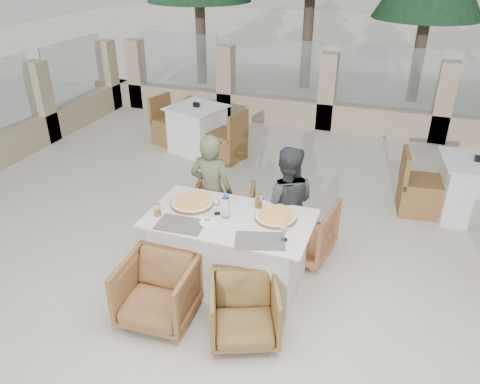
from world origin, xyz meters
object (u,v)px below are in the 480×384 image
(armchair_far_left, at_px, (224,215))
(diner_right, at_px, (286,205))
(pizza_left, at_px, (192,202))
(water_bottle, at_px, (226,206))
(armchair_near_left, at_px, (158,291))
(pizza_right, at_px, (276,216))
(wine_glass_centre, at_px, (217,206))
(diner_left, at_px, (212,192))
(olive_dish, at_px, (207,221))
(bg_table_b, at_px, (471,189))
(wine_glass_corner, at_px, (284,231))
(bg_table_a, at_px, (197,129))
(armchair_near_right, at_px, (244,311))
(armchair_far_right, at_px, (301,227))
(beer_glass_right, at_px, (258,200))
(beer_glass_left, at_px, (158,209))
(dining_table, at_px, (230,250))

(armchair_far_left, distance_m, diner_right, 0.84)
(pizza_left, xyz_separation_m, water_bottle, (0.41, -0.11, 0.10))
(armchair_far_left, xyz_separation_m, armchair_near_left, (-0.08, -1.44, -0.02))
(pizza_right, distance_m, wine_glass_centre, 0.58)
(pizza_right, relative_size, armchair_near_left, 0.60)
(diner_left, bearing_deg, pizza_right, 151.04)
(olive_dish, height_order, bg_table_b, olive_dish)
(olive_dish, height_order, diner_right, diner_right)
(armchair_near_left, xyz_separation_m, bg_table_b, (2.81, 2.97, 0.08))
(wine_glass_corner, xyz_separation_m, bg_table_a, (-2.34, 3.26, -0.48))
(armchair_near_right, bearing_deg, pizza_left, 114.30)
(water_bottle, height_order, armchair_far_right, water_bottle)
(water_bottle, bearing_deg, beer_glass_right, 51.14)
(beer_glass_left, relative_size, diner_left, 0.10)
(beer_glass_left, height_order, armchair_far_right, beer_glass_left)
(pizza_left, height_order, water_bottle, water_bottle)
(dining_table, relative_size, diner_left, 1.19)
(wine_glass_centre, distance_m, beer_glass_left, 0.58)
(armchair_near_right, bearing_deg, bg_table_b, 32.91)
(water_bottle, xyz_separation_m, armchair_far_right, (0.59, 0.76, -0.57))
(beer_glass_right, bearing_deg, armchair_far_left, 141.40)
(beer_glass_right, distance_m, armchair_near_right, 1.13)
(armchair_far_left, bearing_deg, bg_table_b, -165.42)
(pizza_right, xyz_separation_m, beer_glass_right, (-0.23, 0.16, 0.05))
(armchair_far_left, height_order, bg_table_b, bg_table_b)
(water_bottle, distance_m, armchair_far_left, 0.98)
(dining_table, distance_m, olive_dish, 0.47)
(olive_dish, xyz_separation_m, armchair_near_left, (-0.27, -0.55, -0.49))
(beer_glass_right, relative_size, diner_right, 0.11)
(beer_glass_left, bearing_deg, beer_glass_right, 29.02)
(armchair_near_right, bearing_deg, diner_left, 100.31)
(water_bottle, bearing_deg, armchair_far_left, 113.38)
(diner_left, distance_m, bg_table_a, 2.80)
(beer_glass_left, distance_m, armchair_near_right, 1.29)
(pizza_right, distance_m, beer_glass_right, 0.28)
(wine_glass_centre, height_order, diner_right, diner_right)
(pizza_right, relative_size, diner_right, 0.31)
(pizza_left, height_order, pizza_right, pizza_left)
(beer_glass_right, xyz_separation_m, bg_table_a, (-1.94, 2.77, -0.46))
(water_bottle, relative_size, armchair_far_right, 0.36)
(armchair_far_right, height_order, armchair_near_right, armchair_far_right)
(wine_glass_corner, xyz_separation_m, bg_table_b, (1.79, 2.46, -0.48))
(beer_glass_right, distance_m, bg_table_a, 3.42)
(wine_glass_centre, relative_size, beer_glass_left, 1.43)
(wine_glass_centre, xyz_separation_m, bg_table_a, (-1.60, 3.04, -0.48))
(water_bottle, height_order, diner_left, diner_left)
(water_bottle, relative_size, wine_glass_centre, 1.37)
(pizza_left, relative_size, wine_glass_corner, 2.35)
(dining_table, xyz_separation_m, beer_glass_left, (-0.67, -0.19, 0.45))
(armchair_near_right, bearing_deg, beer_glass_right, 78.31)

